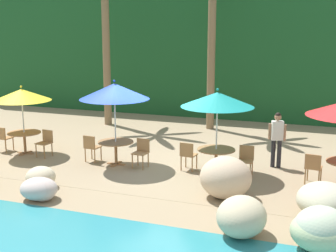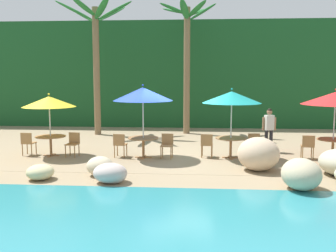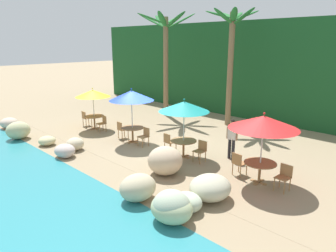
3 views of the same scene
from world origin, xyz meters
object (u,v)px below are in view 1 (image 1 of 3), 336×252
Objects in this scene: dining_table_blue at (116,145)px; palm_tree_second at (212,22)px; umbrella_yellow at (22,95)px; chair_blue_inland at (91,146)px; waiter_in_white at (277,136)px; umbrella_blue at (114,91)px; chair_teal_seaward at (246,158)px; chair_blue_seaward at (142,151)px; chair_red_inland at (313,166)px; umbrella_teal at (217,100)px; dining_table_teal at (216,153)px; chair_yellow_seaward at (46,141)px; palm_tree_nearest at (105,19)px; chair_teal_inland at (188,154)px; chair_yellow_inland at (3,137)px; dining_table_yellow at (24,136)px.

palm_tree_second is (1.39, 6.05, 3.78)m from dining_table_blue.
umbrella_yellow reaches higher than chair_blue_inland.
umbrella_yellow is 8.32m from waiter_in_white.
umbrella_blue reaches higher than waiter_in_white.
chair_teal_seaward is at bearing 3.70° from chair_blue_inland.
palm_tree_second is (-2.59, 5.75, 3.88)m from chair_teal_seaward.
chair_blue_seaward and chair_red_inland have the same top height.
umbrella_teal is 1.57m from dining_table_teal.
chair_yellow_seaward is 1.00× the size of chair_blue_seaward.
chair_yellow_seaward is 5.97m from umbrella_teal.
umbrella_yellow is 1.36× the size of waiter_in_white.
palm_tree_nearest is 4.52m from palm_tree_second.
chair_red_inland is 0.13× the size of palm_tree_second.
chair_yellow_seaward is at bearing -84.83° from palm_tree_nearest.
chair_teal_inland is at bearing 4.65° from dining_table_blue.
chair_teal_inland is (-0.85, -0.01, -1.67)m from umbrella_teal.
chair_yellow_seaward is at bearing -1.79° from umbrella_yellow.
dining_table_blue is 0.86m from chair_blue_seaward.
chair_blue_inland is at bearing -1.94° from chair_yellow_seaward.
chair_yellow_seaward is at bearing -178.35° from chair_teal_inland.
chair_blue_seaward is at bearing 1.98° from umbrella_blue.
dining_table_blue is 3.14m from dining_table_teal.
umbrella_teal is 2.89× the size of chair_red_inland.
umbrella_blue is 3.04× the size of chair_blue_seaward.
palm_tree_nearest is at bearing 153.21° from waiter_in_white.
palm_tree_nearest is at bearing 95.17° from chair_yellow_seaward.
palm_tree_nearest is at bearing 126.46° from chair_blue_seaward.
dining_table_blue is at bearing -102.93° from palm_tree_second.
chair_red_inland is at bearing 0.81° from chair_yellow_seaward.
palm_tree_nearest is 9.40m from waiter_in_white.
chair_yellow_seaward is 0.13× the size of palm_tree_nearest.
palm_tree_second reaches higher than chair_blue_seaward.
umbrella_teal is (6.58, 0.13, 0.18)m from umbrella_yellow.
palm_tree_nearest reaches higher than umbrella_yellow.
chair_yellow_inland and chair_blue_seaward have the same top height.
chair_teal_seaward is (3.98, 0.30, -0.10)m from dining_table_blue.
palm_tree_nearest reaches higher than chair_blue_inland.
chair_blue_seaward is (4.30, -0.04, -0.10)m from dining_table_yellow.
chair_yellow_seaward is 3.15m from umbrella_blue.
dining_table_teal is at bearing 1.52° from chair_yellow_seaward.
chair_teal_seaward is (4.84, 0.31, 0.00)m from chair_blue_inland.
chair_yellow_seaward is 0.13× the size of palm_tree_second.
chair_blue_seaward is 7.18m from palm_tree_second.
chair_red_inland is (5.83, 0.16, -0.10)m from dining_table_blue.
umbrella_yellow reaches higher than chair_teal_inland.
chair_yellow_seaward and chair_red_inland have the same top height.
palm_tree_nearest is (-7.06, 5.05, 4.02)m from chair_teal_seaward.
chair_teal_inland reaches higher than dining_table_blue.
umbrella_blue is at bearing -175.35° from chair_teal_inland.
dining_table_blue is at bearing -60.10° from palm_tree_nearest.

